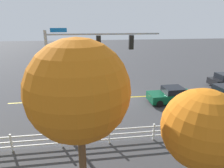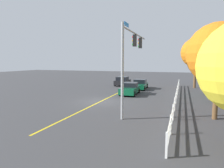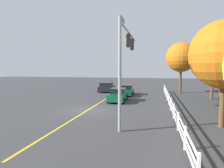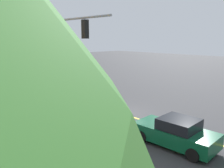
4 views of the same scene
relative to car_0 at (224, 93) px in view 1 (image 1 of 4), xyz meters
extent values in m
plane|color=#38383A|center=(10.58, -1.89, -0.68)|extent=(120.00, 120.00, 0.00)
cube|color=gold|center=(6.58, -1.89, -0.68)|extent=(28.00, 0.16, 0.01)
cylinder|color=gray|center=(15.79, 2.02, 2.72)|extent=(0.20, 0.20, 6.80)
cylinder|color=gray|center=(11.81, 2.02, 5.82)|extent=(7.97, 0.12, 0.12)
cube|color=#0C59B2|center=(14.89, 2.04, 6.10)|extent=(1.10, 0.03, 0.28)
cube|color=black|center=(12.21, 2.02, 5.22)|extent=(0.32, 0.28, 1.00)
sphere|color=red|center=(12.21, 1.87, 5.54)|extent=(0.17, 0.17, 0.17)
sphere|color=orange|center=(12.21, 1.87, 5.22)|extent=(0.17, 0.17, 0.17)
sphere|color=#148C19|center=(12.21, 1.87, 4.90)|extent=(0.17, 0.17, 0.17)
cube|color=black|center=(9.86, 2.02, 5.22)|extent=(0.32, 0.28, 1.00)
sphere|color=red|center=(9.86, 1.87, 5.54)|extent=(0.17, 0.17, 0.17)
sphere|color=orange|center=(9.86, 1.87, 5.22)|extent=(0.17, 0.17, 0.17)
sphere|color=#148C19|center=(9.86, 1.87, 4.90)|extent=(0.17, 0.17, 0.17)
cube|color=#0C4C2D|center=(0.06, 0.00, -0.15)|extent=(4.74, 2.08, 0.63)
cylinder|color=black|center=(1.61, 0.95, -0.36)|extent=(0.65, 0.25, 0.64)
cylinder|color=black|center=(1.68, -0.80, -0.36)|extent=(0.65, 0.25, 0.64)
cylinder|color=black|center=(-1.82, -4.58, -0.36)|extent=(0.64, 0.22, 0.64)
cylinder|color=black|center=(-1.81, -2.77, -0.36)|extent=(0.64, 0.22, 0.64)
cube|color=#0C4C2D|center=(5.40, -0.13, -0.09)|extent=(4.23, 1.96, 0.73)
cube|color=black|center=(5.19, -0.14, 0.54)|extent=(1.84, 1.71, 0.54)
cylinder|color=black|center=(6.79, 0.77, -0.36)|extent=(0.65, 0.24, 0.64)
cylinder|color=black|center=(6.84, -0.95, -0.36)|extent=(0.65, 0.24, 0.64)
cylinder|color=black|center=(3.95, 0.69, -0.36)|extent=(0.65, 0.24, 0.64)
cylinder|color=black|center=(4.00, -1.03, -0.36)|extent=(0.65, 0.24, 0.64)
cube|color=white|center=(6.13, 5.46, -0.10)|extent=(0.10, 0.10, 1.15)
cube|color=white|center=(9.02, 5.46, -0.10)|extent=(0.10, 0.10, 1.15)
cube|color=white|center=(11.91, 5.46, -0.10)|extent=(0.10, 0.10, 1.15)
cube|color=white|center=(14.80, 5.46, -0.10)|extent=(0.10, 0.10, 1.15)
cube|color=white|center=(17.69, 5.46, -0.10)|extent=(0.10, 0.10, 1.15)
cube|color=white|center=(7.58, 5.46, 0.27)|extent=(26.00, 0.06, 0.09)
cube|color=white|center=(7.58, 5.46, -0.08)|extent=(26.00, 0.06, 0.09)
cube|color=white|center=(7.58, 5.46, -0.40)|extent=(26.00, 0.06, 0.09)
sphere|color=#C66614|center=(8.87, 9.89, 2.80)|extent=(3.12, 3.12, 3.12)
cylinder|color=brown|center=(13.50, 8.26, 0.84)|extent=(0.35, 0.35, 3.04)
sphere|color=#C66614|center=(13.50, 8.26, 3.98)|extent=(4.32, 4.32, 4.32)
camera|label=1|loc=(13.15, 15.79, 6.72)|focal=30.86mm
camera|label=2|loc=(28.84, 5.98, 3.44)|focal=31.30mm
camera|label=3|loc=(26.86, 4.08, 3.12)|focal=30.72mm
camera|label=4|loc=(-0.46, 9.92, 4.77)|focal=37.51mm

